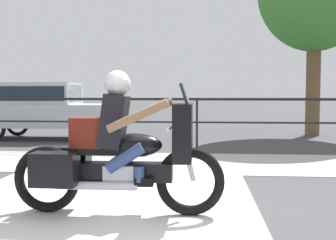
# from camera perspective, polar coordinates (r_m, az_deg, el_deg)

# --- Properties ---
(ground_plane) EXTENTS (120.00, 120.00, 0.00)m
(ground_plane) POSITION_cam_1_polar(r_m,az_deg,el_deg) (4.80, 3.14, -12.62)
(ground_plane) COLOR #424244
(sidewalk_band) EXTENTS (44.00, 2.40, 0.01)m
(sidewalk_band) POSITION_cam_1_polar(r_m,az_deg,el_deg) (8.12, 3.78, -5.79)
(sidewalk_band) COLOR #B7B2A8
(sidewalk_band) RESTS_ON ground
(crosswalk_band) EXTENTS (3.78, 6.00, 0.01)m
(crosswalk_band) POSITION_cam_1_polar(r_m,az_deg,el_deg) (4.77, -10.83, -12.74)
(crosswalk_band) COLOR silver
(crosswalk_band) RESTS_ON ground
(fence_railing) EXTENTS (36.00, 0.05, 1.23)m
(fence_railing) POSITION_cam_1_polar(r_m,az_deg,el_deg) (9.52, 3.94, 1.43)
(fence_railing) COLOR black
(fence_railing) RESTS_ON ground
(motorcycle) EXTENTS (2.37, 0.76, 1.60)m
(motorcycle) POSITION_cam_1_polar(r_m,az_deg,el_deg) (4.70, -6.90, -4.28)
(motorcycle) COLOR black
(motorcycle) RESTS_ON ground
(parked_car) EXTENTS (4.13, 1.67, 1.63)m
(parked_car) POSITION_cam_1_polar(r_m,az_deg,el_deg) (12.71, -16.36, 1.74)
(parked_car) COLOR #B7BCC4
(parked_car) RESTS_ON ground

